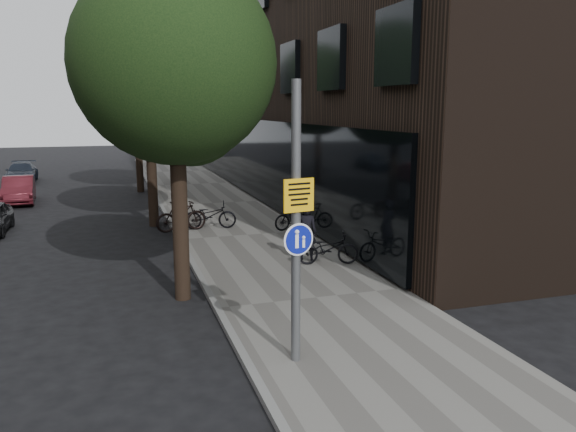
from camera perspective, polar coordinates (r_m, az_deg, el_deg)
name	(u,v)px	position (r m, az deg, el deg)	size (l,w,h in m)	color
ground	(370,368)	(9.99, 8.38, -15.00)	(120.00, 120.00, 0.00)	black
sidewalk	(247,236)	(19.02, -4.15, -2.08)	(4.50, 60.00, 0.12)	slate
curb_edge	(180,241)	(18.65, -10.89, -2.51)	(0.15, 60.00, 0.13)	slate
building_right_dark_brick	(340,21)	(32.87, 5.29, 19.09)	(12.00, 40.00, 18.00)	black
street_tree_near	(177,72)	(12.78, -11.20, 14.17)	(4.40, 4.40, 7.50)	black
street_tree_mid	(150,86)	(21.24, -13.89, 12.73)	(5.00, 5.00, 7.80)	black
street_tree_far	(137,92)	(30.22, -15.09, 12.07)	(5.00, 5.00, 7.80)	black
signpost	(296,225)	(9.13, 0.81, -0.88)	(0.54, 0.16, 4.67)	#595B5E
pedestrian	(306,232)	(15.65, 1.88, -1.66)	(0.59, 0.39, 1.61)	black
parked_bike_facade_near	(328,248)	(15.38, 4.06, -3.31)	(0.59, 1.68, 0.88)	black
parked_bike_facade_far	(294,217)	(19.65, 0.60, -0.10)	(0.42, 1.50, 0.90)	black
parked_bike_curb_near	(210,215)	(20.01, -7.93, 0.08)	(0.64, 1.83, 0.96)	black
parked_bike_curb_far	(181,216)	(19.72, -10.80, -0.02)	(0.50, 1.78, 1.07)	black
parked_car_mid	(19,190)	(28.71, -25.68, 2.42)	(1.30, 3.72, 1.23)	maroon
parked_car_far	(22,172)	(36.59, -25.44, 4.02)	(1.63, 4.01, 1.16)	#19212D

